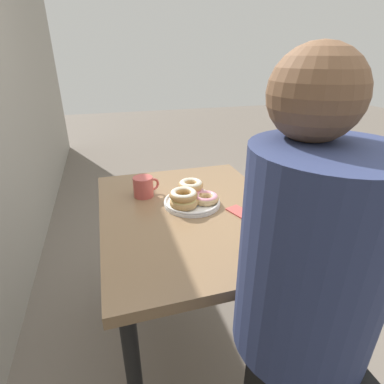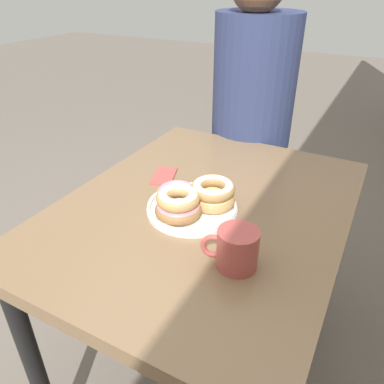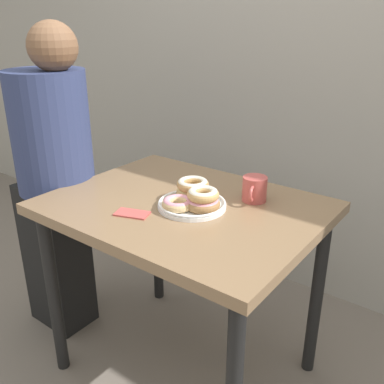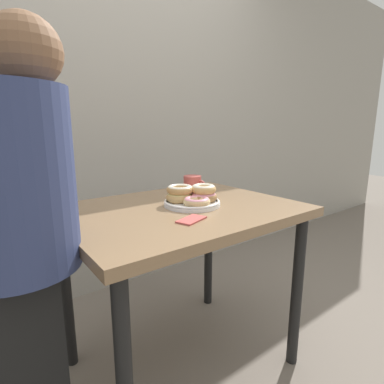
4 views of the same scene
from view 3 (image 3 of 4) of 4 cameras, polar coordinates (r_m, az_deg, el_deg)
The scene contains 6 objects.
wall_back at distance 2.22m, azimuth 14.27°, elevation 18.84°, with size 8.00×0.05×2.60m.
dining_table at distance 1.61m, azimuth -1.04°, elevation -4.67°, with size 0.97×0.75×0.78m.
donut_plate at distance 1.51m, azimuth 0.21°, elevation -0.77°, with size 0.26×0.25×0.09m.
coffee_mug at distance 1.58m, azimuth 8.33°, elevation 0.42°, with size 0.09×0.12×0.09m.
person_figure at distance 1.96m, azimuth -17.95°, elevation 1.40°, with size 0.37×0.32×1.40m.
napkin at distance 1.49m, azimuth -8.00°, elevation -2.86°, with size 0.13×0.10×0.01m.
Camera 3 is at (0.89, -0.91, 1.41)m, focal length 40.00 mm.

